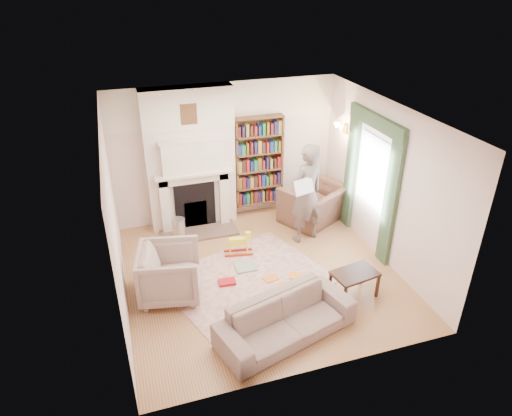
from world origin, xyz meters
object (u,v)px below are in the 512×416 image
object	(u,v)px
armchair_left	(170,273)
rocking_horse	(238,244)
coffee_table	(354,284)
paraffin_heater	(179,232)
man_reading	(306,194)
sofa	(286,319)
bookcase	(259,161)
armchair_reading	(314,204)

from	to	relation	value
armchair_left	rocking_horse	xyz separation A→B (m)	(1.34, 0.80, -0.20)
armchair_left	coffee_table	world-z (taller)	armchair_left
paraffin_heater	armchair_left	bearing A→B (deg)	-104.15
man_reading	rocking_horse	distance (m)	1.56
sofa	paraffin_heater	world-z (taller)	sofa
sofa	rocking_horse	bearing A→B (deg)	76.04
bookcase	rocking_horse	distance (m)	1.92
armchair_reading	armchair_left	distance (m)	3.51
armchair_reading	sofa	world-z (taller)	armchair_reading
armchair_reading	sofa	xyz separation A→B (m)	(-1.73, -2.95, -0.10)
sofa	man_reading	xyz separation A→B (m)	(1.28, 2.35, 0.68)
bookcase	armchair_reading	xyz separation A→B (m)	(0.96, -0.70, -0.78)
rocking_horse	armchair_left	bearing A→B (deg)	-139.20
armchair_left	armchair_reading	bearing A→B (deg)	-52.51
armchair_reading	armchair_left	xyz separation A→B (m)	(-3.15, -1.54, 0.04)
bookcase	paraffin_heater	world-z (taller)	bookcase
bookcase	sofa	size ratio (longest dim) A/B	0.92
rocking_horse	armchair_reading	bearing A→B (deg)	32.07
sofa	armchair_left	bearing A→B (deg)	119.22
man_reading	rocking_horse	size ratio (longest dim) A/B	3.72
sofa	coffee_table	world-z (taller)	sofa
armchair_reading	bookcase	bearing A→B (deg)	-64.94
sofa	paraffin_heater	bearing A→B (deg)	94.02
bookcase	paraffin_heater	size ratio (longest dim) A/B	3.36
coffee_table	armchair_reading	bearing A→B (deg)	71.57
sofa	armchair_reading	bearing A→B (deg)	43.46
man_reading	armchair_left	bearing A→B (deg)	2.97
paraffin_heater	rocking_horse	xyz separation A→B (m)	(0.97, -0.66, -0.04)
armchair_reading	armchair_left	bearing A→B (deg)	-2.74
bookcase	man_reading	size ratio (longest dim) A/B	0.95
coffee_table	paraffin_heater	distance (m)	3.37
sofa	coffee_table	bearing A→B (deg)	4.36
armchair_reading	rocking_horse	distance (m)	1.97
armchair_reading	sofa	distance (m)	3.42
rocking_horse	bookcase	bearing A→B (deg)	69.28
bookcase	paraffin_heater	distance (m)	2.18
man_reading	paraffin_heater	size ratio (longest dim) A/B	3.54
armchair_reading	coffee_table	bearing A→B (deg)	52.32
bookcase	armchair_left	distance (m)	3.22
bookcase	man_reading	bearing A→B (deg)	-68.58
bookcase	paraffin_heater	xyz separation A→B (m)	(-1.82, -0.78, -0.90)
bookcase	rocking_horse	world-z (taller)	bookcase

